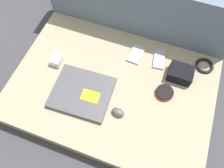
{
  "coord_description": "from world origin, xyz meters",
  "views": [
    {
      "loc": [
        0.18,
        -0.49,
        1.13
      ],
      "look_at": [
        0.0,
        0.0,
        0.12
      ],
      "focal_mm": 35.0,
      "sensor_mm": 36.0,
      "label": 1
    }
  ],
  "objects_px": {
    "phone_silver": "(159,59)",
    "camera_pouch": "(180,73)",
    "speaker_puck": "(165,93)",
    "laptop": "(82,92)",
    "computer_mouse": "(118,112)",
    "phone_black": "(136,54)",
    "charger_brick": "(56,61)"
  },
  "relations": [
    {
      "from": "computer_mouse",
      "to": "phone_silver",
      "type": "height_order",
      "value": "computer_mouse"
    },
    {
      "from": "speaker_puck",
      "to": "charger_brick",
      "type": "height_order",
      "value": "charger_brick"
    },
    {
      "from": "phone_silver",
      "to": "phone_black",
      "type": "xyz_separation_m",
      "value": [
        -0.13,
        -0.01,
        -0.0
      ]
    },
    {
      "from": "camera_pouch",
      "to": "computer_mouse",
      "type": "bearing_deg",
      "value": -127.38
    },
    {
      "from": "speaker_puck",
      "to": "phone_silver",
      "type": "relative_size",
      "value": 0.69
    },
    {
      "from": "laptop",
      "to": "charger_brick",
      "type": "bearing_deg",
      "value": 146.24
    },
    {
      "from": "laptop",
      "to": "phone_black",
      "type": "distance_m",
      "value": 0.38
    },
    {
      "from": "speaker_puck",
      "to": "camera_pouch",
      "type": "xyz_separation_m",
      "value": [
        0.05,
        0.13,
        0.02
      ]
    },
    {
      "from": "camera_pouch",
      "to": "charger_brick",
      "type": "distance_m",
      "value": 0.67
    },
    {
      "from": "laptop",
      "to": "phone_black",
      "type": "xyz_separation_m",
      "value": [
        0.19,
        0.33,
        -0.01
      ]
    },
    {
      "from": "camera_pouch",
      "to": "laptop",
      "type": "bearing_deg",
      "value": -148.63
    },
    {
      "from": "phone_silver",
      "to": "speaker_puck",
      "type": "bearing_deg",
      "value": -76.01
    },
    {
      "from": "phone_black",
      "to": "charger_brick",
      "type": "xyz_separation_m",
      "value": [
        -0.4,
        -0.2,
        0.02
      ]
    },
    {
      "from": "phone_silver",
      "to": "phone_black",
      "type": "bearing_deg",
      "value": 178.1
    },
    {
      "from": "phone_black",
      "to": "camera_pouch",
      "type": "xyz_separation_m",
      "value": [
        0.26,
        -0.06,
        0.03
      ]
    },
    {
      "from": "camera_pouch",
      "to": "phone_silver",
      "type": "bearing_deg",
      "value": 151.58
    },
    {
      "from": "phone_black",
      "to": "camera_pouch",
      "type": "relative_size",
      "value": 1.01
    },
    {
      "from": "phone_silver",
      "to": "charger_brick",
      "type": "distance_m",
      "value": 0.57
    },
    {
      "from": "speaker_puck",
      "to": "phone_black",
      "type": "height_order",
      "value": "speaker_puck"
    },
    {
      "from": "speaker_puck",
      "to": "camera_pouch",
      "type": "relative_size",
      "value": 0.75
    },
    {
      "from": "laptop",
      "to": "charger_brick",
      "type": "relative_size",
      "value": 5.2
    },
    {
      "from": "phone_black",
      "to": "speaker_puck",
      "type": "bearing_deg",
      "value": -36.75
    },
    {
      "from": "laptop",
      "to": "camera_pouch",
      "type": "height_order",
      "value": "camera_pouch"
    },
    {
      "from": "laptop",
      "to": "phone_silver",
      "type": "distance_m",
      "value": 0.47
    },
    {
      "from": "laptop",
      "to": "computer_mouse",
      "type": "relative_size",
      "value": 4.4
    },
    {
      "from": "laptop",
      "to": "camera_pouch",
      "type": "xyz_separation_m",
      "value": [
        0.45,
        0.27,
        0.02
      ]
    },
    {
      "from": "speaker_puck",
      "to": "phone_black",
      "type": "bearing_deg",
      "value": 138.98
    },
    {
      "from": "laptop",
      "to": "speaker_puck",
      "type": "distance_m",
      "value": 0.43
    },
    {
      "from": "computer_mouse",
      "to": "camera_pouch",
      "type": "bearing_deg",
      "value": 62.73
    },
    {
      "from": "phone_silver",
      "to": "camera_pouch",
      "type": "height_order",
      "value": "camera_pouch"
    },
    {
      "from": "laptop",
      "to": "speaker_puck",
      "type": "xyz_separation_m",
      "value": [
        0.4,
        0.15,
        -0.0
      ]
    },
    {
      "from": "camera_pouch",
      "to": "phone_black",
      "type": "bearing_deg",
      "value": 167.87
    }
  ]
}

